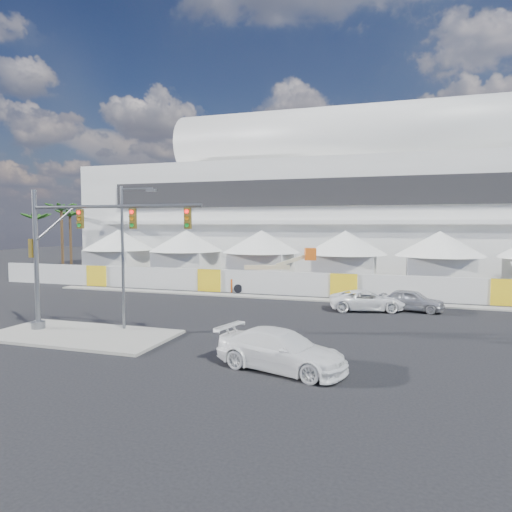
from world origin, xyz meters
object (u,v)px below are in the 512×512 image
(sedan_silver, at_px, (412,300))
(traffic_mast, at_px, (68,253))
(lot_car_c, at_px, (200,278))
(pickup_near, at_px, (281,350))
(boom_lift, at_px, (260,280))
(streetlight_median, at_px, (126,247))
(pickup_curb, at_px, (367,300))

(sedan_silver, distance_m, traffic_mast, 22.59)
(lot_car_c, xyz_separation_m, traffic_mast, (1.57, -20.64, 3.76))
(sedan_silver, xyz_separation_m, pickup_near, (-5.47, -15.32, 0.08))
(boom_lift, bearing_deg, lot_car_c, 144.17)
(streetlight_median, bearing_deg, traffic_mast, -151.14)
(sedan_silver, bearing_deg, traffic_mast, 138.43)
(sedan_silver, relative_size, pickup_curb, 0.85)
(pickup_near, bearing_deg, streetlight_median, 82.86)
(pickup_near, xyz_separation_m, traffic_mast, (-12.74, 2.50, 3.68))
(pickup_curb, bearing_deg, traffic_mast, 114.84)
(sedan_silver, relative_size, traffic_mast, 0.42)
(lot_car_c, xyz_separation_m, boom_lift, (6.98, -2.21, 0.31))
(pickup_curb, distance_m, lot_car_c, 18.88)
(boom_lift, bearing_deg, pickup_near, -88.94)
(sedan_silver, relative_size, lot_car_c, 0.86)
(traffic_mast, bearing_deg, streetlight_median, 28.86)
(pickup_near, bearing_deg, lot_car_c, 46.27)
(sedan_silver, distance_m, lot_car_c, 21.27)
(lot_car_c, bearing_deg, pickup_curb, -113.53)
(lot_car_c, height_order, streetlight_median, streetlight_median)
(pickup_curb, relative_size, traffic_mast, 0.49)
(traffic_mast, height_order, boom_lift, traffic_mast)
(pickup_near, relative_size, traffic_mast, 0.54)
(sedan_silver, bearing_deg, lot_car_c, 81.71)
(pickup_curb, height_order, streetlight_median, streetlight_median)
(pickup_curb, xyz_separation_m, boom_lift, (-9.81, 6.44, 0.34))
(pickup_curb, bearing_deg, boom_lift, 43.31)
(sedan_silver, height_order, lot_car_c, sedan_silver)
(pickup_curb, bearing_deg, streetlight_median, 116.60)
(pickup_near, height_order, traffic_mast, traffic_mast)
(traffic_mast, bearing_deg, pickup_curb, 38.24)
(lot_car_c, bearing_deg, traffic_mast, -171.91)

